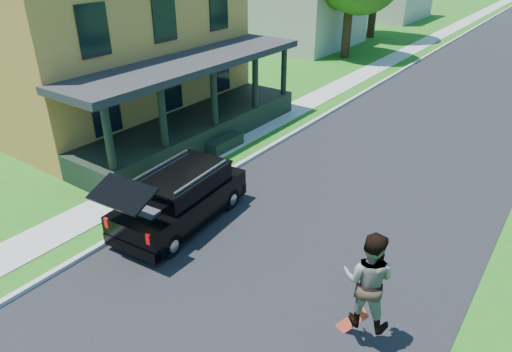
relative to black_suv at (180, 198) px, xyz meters
The scene contains 8 objects.
ground 3.62m from the black_suv, 25.09° to the right, with size 140.00×140.00×0.00m, color #1E6313.
street 18.79m from the black_suv, 80.19° to the left, with size 8.00×120.00×0.02m, color black.
curb 18.54m from the black_suv, 92.63° to the left, with size 0.15×120.00×0.12m, color #A5A6A0.
sidewalk 18.67m from the black_suv, 97.39° to the left, with size 1.30×120.00×0.03m, color #989890.
front_walk 7.78m from the black_suv, 144.45° to the left, with size 6.50×1.20×0.03m, color #989890.
black_suv is the anchor object (origin of this frame).
skateboarder 5.83m from the black_suv, 10.08° to the right, with size 1.07×0.90×1.97m.
skateboard 5.59m from the black_suv, 10.11° to the right, with size 0.65×0.17×0.83m.
Camera 1 is at (4.60, -5.85, 6.89)m, focal length 32.00 mm.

